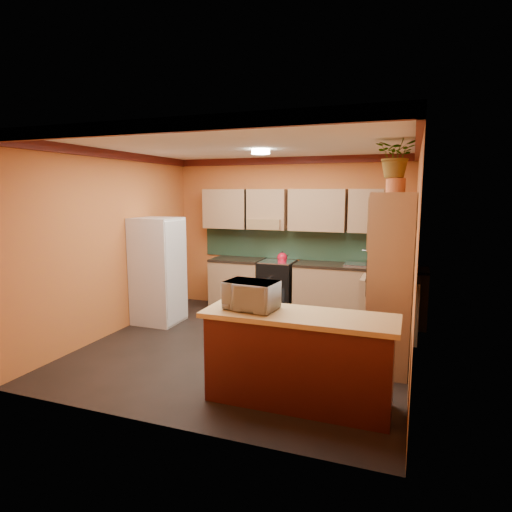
# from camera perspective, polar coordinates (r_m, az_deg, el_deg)

# --- Properties ---
(room_shell) EXTENTS (4.24, 4.24, 2.72)m
(room_shell) POSITION_cam_1_polar(r_m,az_deg,el_deg) (5.84, -0.25, 8.40)
(room_shell) COLOR black
(room_shell) RESTS_ON ground
(base_cabinets_back) EXTENTS (3.65, 0.60, 0.88)m
(base_cabinets_back) POSITION_cam_1_polar(r_m,az_deg,el_deg) (7.36, 7.52, -4.60)
(base_cabinets_back) COLOR #A38056
(base_cabinets_back) RESTS_ON ground
(countertop_back) EXTENTS (3.65, 0.62, 0.04)m
(countertop_back) POSITION_cam_1_polar(r_m,az_deg,el_deg) (7.27, 7.59, -1.06)
(countertop_back) COLOR black
(countertop_back) RESTS_ON base_cabinets_back
(stove) EXTENTS (0.58, 0.58, 0.91)m
(stove) POSITION_cam_1_polar(r_m,az_deg,el_deg) (7.51, 2.85, -4.15)
(stove) COLOR black
(stove) RESTS_ON ground
(kettle) EXTENTS (0.23, 0.23, 0.18)m
(kettle) POSITION_cam_1_polar(r_m,az_deg,el_deg) (7.33, 3.51, -0.13)
(kettle) COLOR red
(kettle) RESTS_ON stove
(sink) EXTENTS (0.48, 0.40, 0.03)m
(sink) POSITION_cam_1_polar(r_m,az_deg,el_deg) (7.14, 13.68, -1.12)
(sink) COLOR silver
(sink) RESTS_ON countertop_back
(base_cabinets_right) EXTENTS (0.60, 0.80, 0.88)m
(base_cabinets_right) POSITION_cam_1_polar(r_m,az_deg,el_deg) (6.52, 17.30, -6.64)
(base_cabinets_right) COLOR #A38056
(base_cabinets_right) RESTS_ON ground
(countertop_right) EXTENTS (0.62, 0.80, 0.04)m
(countertop_right) POSITION_cam_1_polar(r_m,az_deg,el_deg) (6.41, 17.48, -2.67)
(countertop_right) COLOR black
(countertop_right) RESTS_ON base_cabinets_right
(fridge) EXTENTS (0.68, 0.66, 1.70)m
(fridge) POSITION_cam_1_polar(r_m,az_deg,el_deg) (7.05, -12.94, -1.92)
(fridge) COLOR silver
(fridge) RESTS_ON ground
(pantry) EXTENTS (0.48, 0.90, 2.10)m
(pantry) POSITION_cam_1_polar(r_m,az_deg,el_deg) (5.32, 17.54, -3.28)
(pantry) COLOR #A38056
(pantry) RESTS_ON ground
(fern_pot) EXTENTS (0.22, 0.22, 0.16)m
(fern_pot) POSITION_cam_1_polar(r_m,az_deg,el_deg) (5.26, 18.12, 8.96)
(fern_pot) COLOR #AA5129
(fern_pot) RESTS_ON pantry
(fern) EXTENTS (0.50, 0.45, 0.52)m
(fern) POSITION_cam_1_polar(r_m,az_deg,el_deg) (5.28, 18.29, 12.64)
(fern) COLOR #A38056
(fern) RESTS_ON fern_pot
(breakfast_bar) EXTENTS (1.80, 0.55, 0.88)m
(breakfast_bar) POSITION_cam_1_polar(r_m,az_deg,el_deg) (4.38, 5.65, -13.81)
(breakfast_bar) COLOR #4E1812
(breakfast_bar) RESTS_ON ground
(bar_top) EXTENTS (1.90, 0.65, 0.05)m
(bar_top) POSITION_cam_1_polar(r_m,az_deg,el_deg) (4.23, 5.74, -7.97)
(bar_top) COLOR tan
(bar_top) RESTS_ON breakfast_bar
(microwave) EXTENTS (0.55, 0.40, 0.28)m
(microwave) POSITION_cam_1_polar(r_m,az_deg,el_deg) (4.33, -0.64, -5.24)
(microwave) COLOR silver
(microwave) RESTS_ON bar_top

